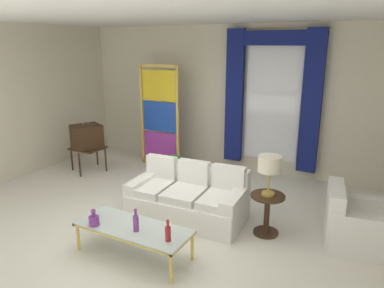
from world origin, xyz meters
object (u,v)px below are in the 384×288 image
bottle_crystal_tall (94,220)px  round_side_table (267,211)px  couch_white_long (189,198)px  armchair_white (353,225)px  peacock_figurine (171,166)px  coffee_table (133,229)px  bottle_amber_squat (168,233)px  vintage_tv (87,138)px  table_lamp_brass (270,166)px  bottle_blue_decanter (136,222)px  stained_glass_divider (160,119)px

bottle_crystal_tall → round_side_table: (1.79, 1.54, -0.13)m
couch_white_long → armchair_white: size_ratio=1.93×
couch_white_long → round_side_table: couch_white_long is taller
peacock_figurine → round_side_table: bearing=-29.2°
peacock_figurine → coffee_table: bearing=-68.3°
bottle_amber_squat → vintage_tv: bearing=146.7°
armchair_white → bottle_amber_squat: bearing=-137.7°
coffee_table → table_lamp_brass: size_ratio=2.64×
vintage_tv → peacock_figurine: vintage_tv is taller
round_side_table → armchair_white: bearing=13.9°
couch_white_long → armchair_white: bearing=7.6°
armchair_white → table_lamp_brass: size_ratio=1.64×
coffee_table → bottle_blue_decanter: bearing=-34.3°
bottle_blue_decanter → peacock_figurine: bearing=113.0°
peacock_figurine → round_side_table: (2.40, -1.34, 0.14)m
bottle_amber_squat → table_lamp_brass: size_ratio=0.49×
table_lamp_brass → vintage_tv: bearing=169.3°
bottle_blue_decanter → vintage_tv: 3.61m
armchair_white → peacock_figurine: armchair_white is taller
couch_white_long → bottle_amber_squat: 1.48m
table_lamp_brass → couch_white_long: bearing=-178.2°
vintage_tv → table_lamp_brass: size_ratio=2.36×
vintage_tv → table_lamp_brass: (4.10, -0.78, 0.30)m
stained_glass_divider → table_lamp_brass: bearing=-31.1°
bottle_amber_squat → stained_glass_divider: stained_glass_divider is taller
bottle_amber_squat → peacock_figurine: bearing=120.7°
armchair_white → round_side_table: armchair_white is taller
bottle_crystal_tall → bottle_amber_squat: size_ratio=0.81×
bottle_crystal_tall → vintage_tv: size_ratio=0.17×
peacock_figurine → table_lamp_brass: table_lamp_brass is taller
coffee_table → stained_glass_divider: size_ratio=0.68×
armchair_white → peacock_figurine: (-3.50, 1.07, -0.07)m
bottle_blue_decanter → bottle_amber_squat: size_ratio=1.09×
bottle_amber_squat → round_side_table: 1.62m
bottle_amber_squat → vintage_tv: size_ratio=0.21×
coffee_table → vintage_tv: (-2.77, 2.11, 0.35)m
vintage_tv → stained_glass_divider: stained_glass_divider is taller
coffee_table → bottle_crystal_tall: bearing=-156.1°
couch_white_long → bottle_crystal_tall: 1.61m
couch_white_long → bottle_blue_decanter: 1.39m
vintage_tv → stained_glass_divider: (1.16, 1.00, 0.33)m
peacock_figurine → round_side_table: size_ratio=1.01×
couch_white_long → round_side_table: (1.23, 0.04, 0.05)m
couch_white_long → bottle_crystal_tall: couch_white_long is taller
vintage_tv → round_side_table: size_ratio=2.26×
couch_white_long → bottle_crystal_tall: size_ratio=8.08×
peacock_figurine → armchair_white: bearing=-17.0°
table_lamp_brass → armchair_white: bearing=13.9°
bottle_crystal_tall → bottle_amber_squat: bottle_amber_squat is taller
couch_white_long → table_lamp_brass: 1.43m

